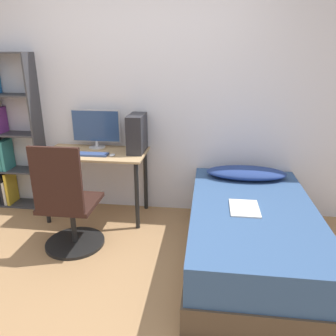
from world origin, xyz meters
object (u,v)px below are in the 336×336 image
pc_tower (114,132)px  office_chair (95,243)px  monitor (74,131)px  bed (256,214)px  keyboard (77,168)px

pc_tower → office_chair: bearing=-114.6°
monitor → pc_tower: bearing=-15.1°
office_chair → bed: office_chair is taller
office_chair → monitor: size_ratio=2.03×
bed → keyboard: size_ratio=4.28×
monitor → keyboard: bearing=-96.7°
office_chair → pc_tower: 1.07m
office_chair → bed: bearing=2.5°
office_chair → keyboard: bearing=92.6°
monitor → bed: bearing=-28.5°
keyboard → office_chair: bearing=-87.4°
monitor → pc_tower: (0.36, -0.10, -0.02)m
monitor → pc_tower: pc_tower is taller
office_chair → monitor: 1.09m
monitor → pc_tower: 0.37m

